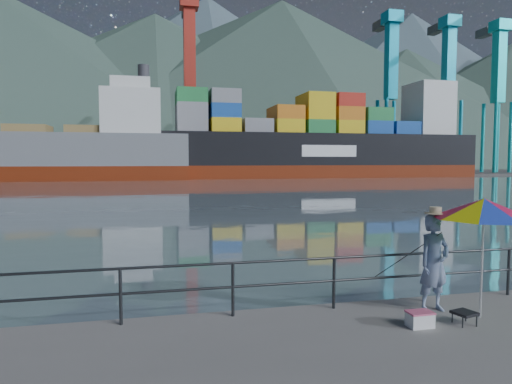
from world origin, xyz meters
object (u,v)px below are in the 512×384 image
cooler_bag (420,320)px  beach_umbrella (484,209)px  container_ship (328,144)px  bulk_carrier (42,152)px  fisherman (434,263)px

cooler_bag → beach_umbrella: bearing=8.0°
beach_umbrella → container_ship: 76.64m
bulk_carrier → container_ship: 48.26m
fisherman → cooler_bag: fisherman is taller
fisherman → cooler_bag: bearing=-145.8°
fisherman → cooler_bag: (-0.73, -0.70, -0.81)m
cooler_bag → bulk_carrier: size_ratio=0.01×
container_ship → bulk_carrier: bearing=-175.9°
beach_umbrella → bulk_carrier: 72.22m
container_ship → fisherman: bearing=-110.3°
container_ship → beach_umbrella: bearing=-109.7°
bulk_carrier → cooler_bag: bearing=-73.1°
fisherman → cooler_bag: size_ratio=4.42×
beach_umbrella → container_ship: (25.76, 72.08, 3.83)m
fisherman → bulk_carrier: bearing=97.9°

